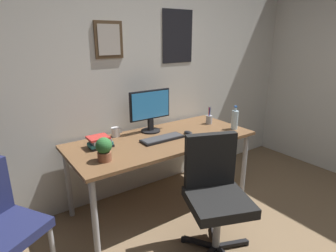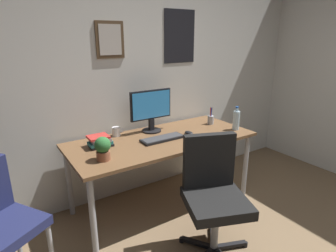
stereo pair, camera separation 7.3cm
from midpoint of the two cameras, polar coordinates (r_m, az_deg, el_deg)
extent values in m
cube|color=silver|center=(3.07, -3.64, 10.54)|extent=(4.40, 0.08, 2.60)
cube|color=#4C3823|center=(2.83, -10.93, 16.76)|extent=(0.28, 0.02, 0.34)
cube|color=beige|center=(2.82, -10.84, 16.77)|extent=(0.22, 0.00, 0.28)
cube|color=black|center=(3.23, 3.04, 17.62)|extent=(0.40, 0.01, 0.56)
cube|color=brown|center=(2.76, -0.38, -2.74)|extent=(1.81, 0.80, 0.03)
cylinder|color=#9EA0A5|center=(2.33, -14.05, -17.66)|extent=(0.05, 0.05, 0.70)
cylinder|color=#9EA0A5|center=(3.19, 16.04, -7.66)|extent=(0.05, 0.05, 0.70)
cylinder|color=#9EA0A5|center=(2.89, -18.68, -10.67)|extent=(0.05, 0.05, 0.70)
cylinder|color=#9EA0A5|center=(3.62, 7.99, -4.02)|extent=(0.05, 0.05, 0.70)
cube|color=black|center=(2.28, 10.69, -14.99)|extent=(0.60, 0.60, 0.08)
cube|color=black|center=(2.32, 9.18, -6.89)|extent=(0.42, 0.22, 0.45)
cylinder|color=#9EA0A5|center=(2.42, 10.34, -19.98)|extent=(0.08, 0.08, 0.42)
cube|color=black|center=(2.58, 13.22, -22.46)|extent=(0.28, 0.14, 0.03)
cylinder|color=black|center=(2.64, 16.17, -22.02)|extent=(0.05, 0.05, 0.04)
cube|color=black|center=(2.64, 9.90, -21.14)|extent=(0.21, 0.24, 0.03)
cylinder|color=black|center=(2.76, 9.69, -19.57)|extent=(0.05, 0.05, 0.04)
cube|color=black|center=(2.56, 6.82, -22.45)|extent=(0.18, 0.26, 0.03)
cylinder|color=black|center=(2.60, 3.64, -22.00)|extent=(0.05, 0.05, 0.04)
cube|color=#1E234C|center=(2.29, -29.10, -17.64)|extent=(0.58, 0.58, 0.07)
cylinder|color=#9EA0A5|center=(2.39, -21.74, -21.91)|extent=(0.05, 0.05, 0.41)
cylinder|color=#9EA0A5|center=(2.63, -27.53, -18.82)|extent=(0.05, 0.05, 0.41)
cylinder|color=black|center=(2.95, -2.64, -0.92)|extent=(0.20, 0.20, 0.01)
cube|color=black|center=(2.93, -2.66, 0.33)|extent=(0.05, 0.04, 0.12)
cube|color=black|center=(2.88, -2.77, 4.35)|extent=(0.46, 0.02, 0.30)
cube|color=#338CD8|center=(2.86, -2.57, 4.27)|extent=(0.43, 0.00, 0.27)
cube|color=black|center=(2.71, -0.33, -2.58)|extent=(0.43, 0.15, 0.02)
cube|color=#38383A|center=(2.70, -0.33, -2.32)|extent=(0.41, 0.13, 0.00)
ellipsoid|color=black|center=(2.85, 4.97, -1.42)|extent=(0.06, 0.11, 0.04)
cylinder|color=silver|center=(3.07, 14.28, 1.08)|extent=(0.07, 0.07, 0.20)
cylinder|color=silver|center=(3.04, 14.45, 3.25)|extent=(0.03, 0.03, 0.04)
cylinder|color=#2659B2|center=(3.03, 14.49, 3.71)|extent=(0.03, 0.03, 0.01)
cylinder|color=white|center=(2.84, -9.73, -1.12)|extent=(0.08, 0.08, 0.09)
torus|color=white|center=(2.86, -8.77, -0.85)|extent=(0.05, 0.01, 0.05)
cylinder|color=brown|center=(2.32, -12.06, -5.87)|extent=(0.11, 0.11, 0.07)
sphere|color=#2D6B33|center=(2.28, -12.21, -3.74)|extent=(0.13, 0.13, 0.13)
ellipsoid|color=#287A38|center=(2.29, -13.16, -3.37)|extent=(0.07, 0.08, 0.02)
ellipsoid|color=#287A38|center=(2.32, -11.73, -3.51)|extent=(0.07, 0.08, 0.02)
ellipsoid|color=#287A38|center=(2.24, -12.58, -3.54)|extent=(0.08, 0.07, 0.02)
cylinder|color=#9EA0A5|center=(3.22, 9.26, 1.21)|extent=(0.07, 0.07, 0.09)
cylinder|color=#263FBF|center=(3.19, 9.41, 2.50)|extent=(0.01, 0.01, 0.13)
cylinder|color=red|center=(3.19, 9.23, 2.50)|extent=(0.01, 0.01, 0.13)
cylinder|color=black|center=(3.21, 9.34, 2.58)|extent=(0.01, 0.01, 0.13)
cylinder|color=#9EA0A5|center=(3.21, 9.47, 2.65)|extent=(0.01, 0.03, 0.14)
cylinder|color=#9EA0A5|center=(3.20, 9.25, 2.61)|extent=(0.01, 0.02, 0.14)
cube|color=black|center=(2.60, -12.57, -3.85)|extent=(0.20, 0.12, 0.02)
cube|color=#26727A|center=(2.59, -12.78, -3.37)|extent=(0.20, 0.12, 0.03)
cube|color=gray|center=(2.59, -12.79, -2.69)|extent=(0.17, 0.15, 0.03)
cube|color=#B22D28|center=(2.58, -13.16, -2.18)|extent=(0.18, 0.15, 0.02)
camera|label=1|loc=(0.04, -89.21, 0.25)|focal=30.13mm
camera|label=2|loc=(0.04, 90.79, -0.25)|focal=30.13mm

